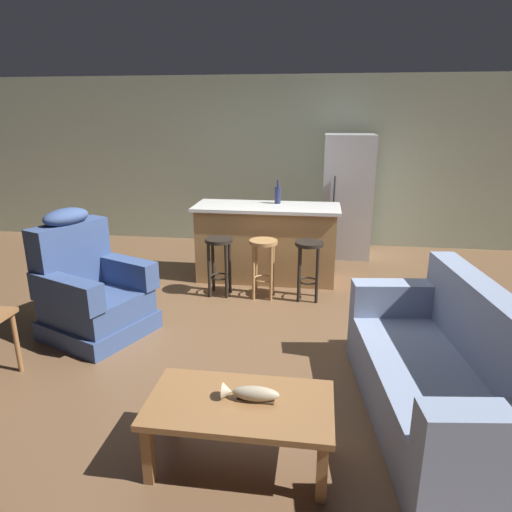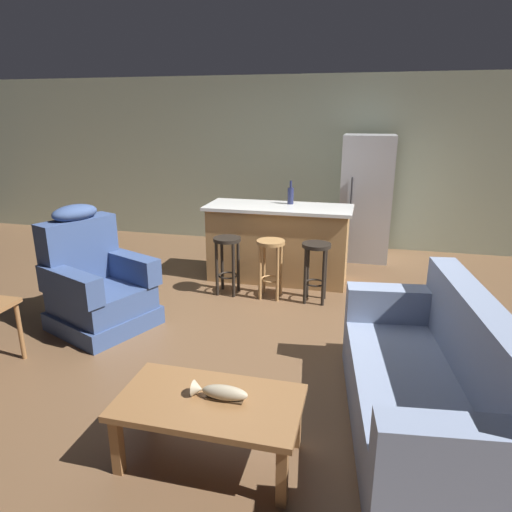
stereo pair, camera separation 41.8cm
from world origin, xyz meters
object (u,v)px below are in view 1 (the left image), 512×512
(recliner_near_lamp, at_px, (90,291))
(bar_stool_middle, at_px, (263,258))
(fish_figurine, at_px, (250,394))
(bar_stool_right, at_px, (309,260))
(kitchen_island, at_px, (267,242))
(coffee_table, at_px, (240,410))
(bar_stool_left, at_px, (219,256))
(bottle_tall_green, at_px, (278,195))
(refrigerator, at_px, (347,196))
(couch, at_px, (446,377))

(recliner_near_lamp, bearing_deg, bar_stool_middle, 59.10)
(fish_figurine, bearing_deg, bar_stool_right, 84.15)
(recliner_near_lamp, bearing_deg, fish_figurine, -17.08)
(kitchen_island, bearing_deg, recliner_near_lamp, -130.46)
(coffee_table, bearing_deg, fish_figurine, 24.27)
(coffee_table, distance_m, bar_stool_left, 2.72)
(kitchen_island, bearing_deg, bottle_tall_green, 54.00)
(recliner_near_lamp, bearing_deg, bar_stool_left, 70.70)
(kitchen_island, xyz_separation_m, bar_stool_middle, (0.04, -0.63, -0.01))
(bar_stool_right, xyz_separation_m, bottle_tall_green, (-0.43, 0.79, 0.59))
(coffee_table, xyz_separation_m, refrigerator, (0.81, 4.46, 0.52))
(kitchen_island, distance_m, bar_stool_left, 0.79)
(couch, bearing_deg, kitchen_island, -67.29)
(bar_stool_left, distance_m, bar_stool_middle, 0.51)
(couch, relative_size, bar_stool_left, 2.93)
(fish_figurine, bearing_deg, bar_stool_middle, 95.41)
(recliner_near_lamp, bearing_deg, bottle_tall_green, 72.84)
(bottle_tall_green, bearing_deg, bar_stool_left, -126.85)
(recliner_near_lamp, relative_size, bar_stool_left, 1.76)
(bar_stool_middle, height_order, bottle_tall_green, bottle_tall_green)
(fish_figurine, xyz_separation_m, refrigerator, (0.75, 4.43, 0.42))
(coffee_table, bearing_deg, couch, 23.72)
(recliner_near_lamp, distance_m, bar_stool_right, 2.32)
(bar_stool_left, bearing_deg, kitchen_island, 52.93)
(bar_stool_left, height_order, bottle_tall_green, bottle_tall_green)
(recliner_near_lamp, xyz_separation_m, bar_stool_middle, (1.52, 1.11, 0.05))
(bar_stool_middle, relative_size, refrigerator, 0.39)
(recliner_near_lamp, xyz_separation_m, refrigerator, (2.52, 2.94, 0.46))
(couch, bearing_deg, refrigerator, -89.71)
(couch, height_order, bottle_tall_green, bottle_tall_green)
(couch, distance_m, bottle_tall_green, 3.26)
(couch, bearing_deg, bottle_tall_green, -70.57)
(bar_stool_right, distance_m, refrigerator, 1.94)
(coffee_table, height_order, fish_figurine, fish_figurine)
(bar_stool_middle, bearing_deg, bar_stool_right, 0.00)
(recliner_near_lamp, xyz_separation_m, kitchen_island, (1.49, 1.74, 0.06))
(bottle_tall_green, bearing_deg, bar_stool_right, -61.30)
(fish_figurine, xyz_separation_m, bottle_tall_green, (-0.17, 3.39, 0.60))
(refrigerator, bearing_deg, coffee_table, -100.26)
(couch, relative_size, kitchen_island, 1.11)
(fish_figurine, xyz_separation_m, bar_stool_left, (-0.76, 2.60, 0.01))
(coffee_table, bearing_deg, bar_stool_right, 82.97)
(bar_stool_right, height_order, refrigerator, refrigerator)
(coffee_table, height_order, kitchen_island, kitchen_island)
(coffee_table, bearing_deg, bar_stool_left, 104.96)
(couch, xyz_separation_m, refrigerator, (-0.50, 3.88, 0.54))
(fish_figurine, xyz_separation_m, bar_stool_middle, (-0.25, 2.60, 0.01))
(bar_stool_middle, relative_size, bottle_tall_green, 2.33)
(couch, relative_size, recliner_near_lamp, 1.66)
(kitchen_island, bearing_deg, refrigerator, 49.28)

